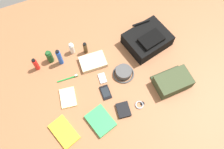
{
  "coord_description": "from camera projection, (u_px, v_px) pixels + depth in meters",
  "views": [
    {
      "loc": [
        -0.29,
        -0.68,
        1.62
      ],
      "look_at": [
        0.0,
        0.0,
        0.04
      ],
      "focal_mm": 37.22,
      "sensor_mm": 36.0,
      "label": 1
    }
  ],
  "objects": [
    {
      "name": "sunscreen_spray",
      "position": [
        36.0,
        64.0,
        1.76
      ],
      "size": [
        0.03,
        0.03,
        0.13
      ],
      "color": "red",
      "rests_on": "ground_plane"
    },
    {
      "name": "toothpaste_tube",
      "position": [
        72.0,
        48.0,
        1.83
      ],
      "size": [
        0.04,
        0.04,
        0.11
      ],
      "color": "white",
      "rests_on": "ground_plane"
    },
    {
      "name": "wristwatch",
      "position": [
        140.0,
        105.0,
        1.68
      ],
      "size": [
        0.07,
        0.06,
        0.01
      ],
      "color": "#99999E",
      "rests_on": "ground_plane"
    },
    {
      "name": "cologne_bottle",
      "position": [
        85.0,
        48.0,
        1.83
      ],
      "size": [
        0.03,
        0.03,
        0.12
      ],
      "color": "#473319",
      "rests_on": "ground_plane"
    },
    {
      "name": "backpack",
      "position": [
        147.0,
        40.0,
        1.86
      ],
      "size": [
        0.38,
        0.33,
        0.14
      ],
      "color": "black",
      "rests_on": "ground_plane"
    },
    {
      "name": "toiletry_pouch",
      "position": [
        173.0,
        82.0,
        1.72
      ],
      "size": [
        0.26,
        0.2,
        0.09
      ],
      "color": "#384228",
      "rests_on": "ground_plane"
    },
    {
      "name": "toothbrush",
      "position": [
        69.0,
        78.0,
        1.77
      ],
      "size": [
        0.17,
        0.02,
        0.02
      ],
      "color": "#198C33",
      "rests_on": "ground_plane"
    },
    {
      "name": "travel_guidebook",
      "position": [
        101.0,
        121.0,
        1.63
      ],
      "size": [
        0.19,
        0.22,
        0.03
      ],
      "color": "#2D934C",
      "rests_on": "ground_plane"
    },
    {
      "name": "wallet",
      "position": [
        123.0,
        110.0,
        1.66
      ],
      "size": [
        0.1,
        0.12,
        0.02
      ],
      "primitive_type": "cube",
      "rotation": [
        0.0,
        0.0,
        -0.14
      ],
      "color": "black",
      "rests_on": "ground_plane"
    },
    {
      "name": "ground_plane",
      "position": [
        112.0,
        77.0,
        1.8
      ],
      "size": [
        2.64,
        2.02,
        0.02
      ],
      "primitive_type": "cube",
      "color": "brown",
      "rests_on": "ground"
    },
    {
      "name": "folded_towel",
      "position": [
        93.0,
        62.0,
        1.82
      ],
      "size": [
        0.21,
        0.15,
        0.04
      ],
      "primitive_type": "cube",
      "rotation": [
        0.0,
        0.0,
        -0.06
      ],
      "color": "#C6B289",
      "rests_on": "ground_plane"
    },
    {
      "name": "shampoo_bottle",
      "position": [
        50.0,
        57.0,
        1.79
      ],
      "size": [
        0.05,
        0.05,
        0.12
      ],
      "color": "#19471E",
      "rests_on": "ground_plane"
    },
    {
      "name": "bucket_hat",
      "position": [
        124.0,
        73.0,
        1.77
      ],
      "size": [
        0.16,
        0.16,
        0.06
      ],
      "color": "#464646",
      "rests_on": "ground_plane"
    },
    {
      "name": "deodorant_spray",
      "position": [
        60.0,
        57.0,
        1.76
      ],
      "size": [
        0.04,
        0.04,
        0.17
      ],
      "color": "blue",
      "rests_on": "ground_plane"
    },
    {
      "name": "cell_phone",
      "position": [
        106.0,
        92.0,
        1.72
      ],
      "size": [
        0.07,
        0.11,
        0.01
      ],
      "color": "black",
      "rests_on": "ground_plane"
    },
    {
      "name": "media_player",
      "position": [
        102.0,
        78.0,
        1.77
      ],
      "size": [
        0.06,
        0.09,
        0.01
      ],
      "color": "#B7B7BC",
      "rests_on": "ground_plane"
    },
    {
      "name": "notepad",
      "position": [
        68.0,
        98.0,
        1.7
      ],
      "size": [
        0.13,
        0.17,
        0.02
      ],
      "primitive_type": "cube",
      "rotation": [
        0.0,
        0.0,
        -0.16
      ],
      "color": "beige",
      "rests_on": "ground_plane"
    },
    {
      "name": "paperback_novel",
      "position": [
        64.0,
        132.0,
        1.6
      ],
      "size": [
        0.18,
        0.24,
        0.02
      ],
      "color": "yellow",
      "rests_on": "ground_plane"
    }
  ]
}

